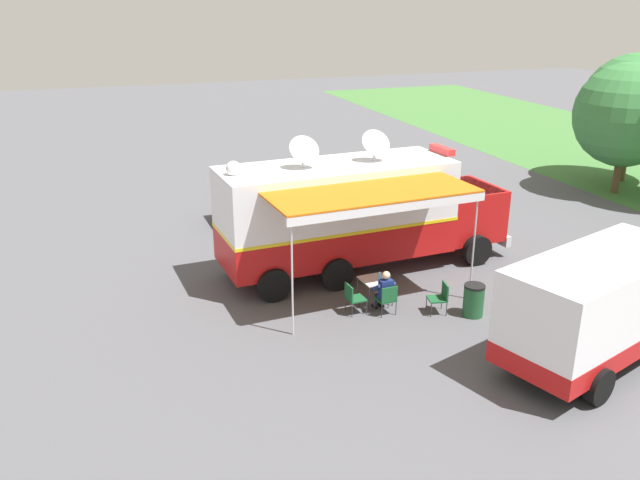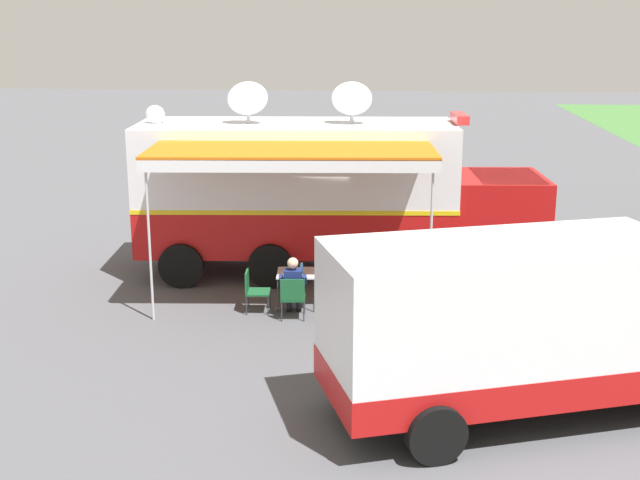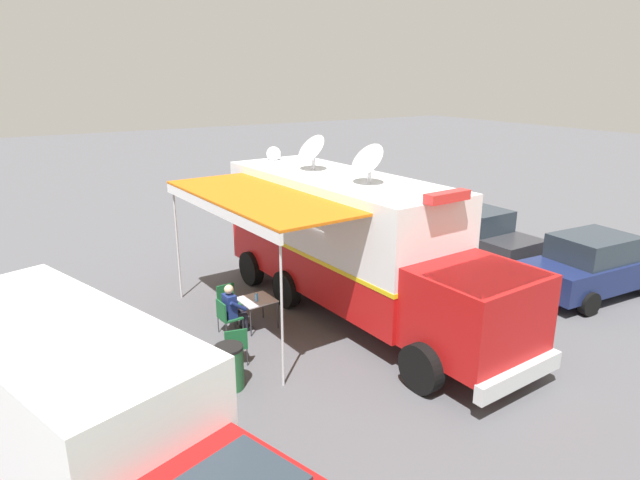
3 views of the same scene
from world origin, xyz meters
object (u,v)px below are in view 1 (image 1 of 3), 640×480
object	(u,v)px
water_bottle	(380,276)
car_behind_truck	(355,185)
car_far_corner	(270,197)
support_truck	(610,304)
folding_chair_beside_table	(353,296)
folding_chair_spare_by_truck	(441,296)
folding_chair_at_table	(387,298)
seated_responder	(384,290)
command_truck	(359,211)
folding_table	(375,281)
trash_bin	(474,300)

from	to	relation	value
water_bottle	car_behind_truck	world-z (taller)	car_behind_truck
water_bottle	car_far_corner	distance (m)	8.43
support_truck	car_behind_truck	xyz separation A→B (m)	(-13.42, -0.98, -0.51)
folding_chair_beside_table	folding_chair_spare_by_truck	bearing A→B (deg)	71.28
water_bottle	car_far_corner	size ratio (longest dim) A/B	0.05
water_bottle	folding_chair_at_table	bearing A→B (deg)	-7.96
folding_chair_beside_table	car_far_corner	distance (m)	8.75
folding_chair_beside_table	car_far_corner	world-z (taller)	car_far_corner
seated_responder	support_truck	xyz separation A→B (m)	(3.92, 4.04, 0.73)
command_truck	folding_table	distance (m)	2.85
folding_chair_spare_by_truck	car_far_corner	size ratio (longest dim) A/B	0.21
folding_chair_spare_by_truck	folding_table	bearing A→B (deg)	-129.36
trash_bin	water_bottle	bearing A→B (deg)	-127.13
car_behind_truck	folding_chair_spare_by_truck	bearing A→B (deg)	-9.11
seated_responder	support_truck	size ratio (longest dim) A/B	0.18
water_bottle	support_truck	bearing A→B (deg)	41.17
support_truck	folding_chair_beside_table	bearing A→B (deg)	-130.21
folding_chair_beside_table	car_far_corner	bearing A→B (deg)	179.63
folding_chair_at_table	trash_bin	distance (m)	2.36
folding_table	folding_chair_beside_table	distance (m)	0.95
car_behind_truck	trash_bin	bearing A→B (deg)	-4.61
seated_responder	car_behind_truck	distance (m)	9.99
folding_chair_beside_table	folding_chair_at_table	bearing A→B (deg)	65.23
folding_chair_at_table	trash_bin	xyz separation A→B (m)	(0.83, 2.20, -0.06)
folding_chair_spare_by_truck	car_behind_truck	xyz separation A→B (m)	(-10.07, 1.62, 0.37)
command_truck	folding_table	world-z (taller)	command_truck
command_truck	trash_bin	xyz separation A→B (m)	(4.13, 1.70, -1.49)
folding_chair_at_table	folding_chair_spare_by_truck	distance (m)	1.48
folding_table	water_bottle	xyz separation A→B (m)	(0.05, 0.11, 0.16)
trash_bin	car_behind_truck	bearing A→B (deg)	175.39
command_truck	seated_responder	bearing A→B (deg)	-9.40
water_bottle	car_far_corner	bearing A→B (deg)	-173.85
folding_table	support_truck	bearing A→B (deg)	41.66
command_truck	water_bottle	xyz separation A→B (m)	(2.54, -0.40, -1.11)
water_bottle	seated_responder	bearing A→B (deg)	-11.66
command_truck	folding_chair_at_table	bearing A→B (deg)	-8.68
water_bottle	trash_bin	distance (m)	2.66
folding_chair_at_table	trash_bin	bearing A→B (deg)	69.25
command_truck	seated_responder	size ratio (longest dim) A/B	7.70
folding_chair_at_table	seated_responder	xyz separation A→B (m)	(-0.19, -0.01, 0.14)
water_bottle	seated_responder	size ratio (longest dim) A/B	0.18
car_behind_truck	support_truck	bearing A→B (deg)	4.16
folding_table	trash_bin	world-z (taller)	trash_bin
folding_table	folding_chair_beside_table	size ratio (longest dim) A/B	0.97
seated_responder	car_far_corner	distance (m)	8.99
water_bottle	folding_chair_at_table	xyz separation A→B (m)	(0.75, -0.11, -0.32)
folding_chair_spare_by_truck	command_truck	bearing A→B (deg)	-165.80
folding_chair_spare_by_truck	support_truck	world-z (taller)	support_truck
folding_table	folding_chair_spare_by_truck	bearing A→B (deg)	50.64
folding_chair_spare_by_truck	support_truck	distance (m)	4.33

